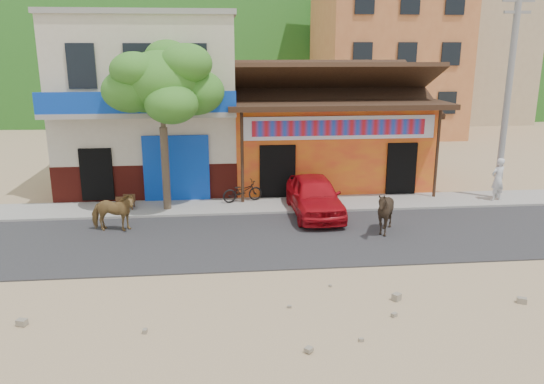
{
  "coord_description": "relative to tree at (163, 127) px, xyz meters",
  "views": [
    {
      "loc": [
        -2.65,
        -13.16,
        5.79
      ],
      "look_at": [
        -1.02,
        3.0,
        1.4
      ],
      "focal_mm": 35.0,
      "sensor_mm": 36.0,
      "label": 1
    }
  ],
  "objects": [
    {
      "name": "pedestrian",
      "position": [
        12.6,
        -0.13,
        -2.17
      ],
      "size": [
        0.69,
        0.56,
        1.66
      ],
      "primitive_type": "imported",
      "rotation": [
        0.0,
        0.0,
        3.44
      ],
      "color": "silver",
      "rests_on": "sidewalk"
    },
    {
      "name": "cafe_building",
      "position": [
        -0.9,
        4.2,
        0.38
      ],
      "size": [
        7.0,
        6.0,
        7.0
      ],
      "primitive_type": "cube",
      "color": "beige",
      "rests_on": "ground"
    },
    {
      "name": "red_car",
      "position": [
        5.29,
        -1.0,
        -2.38
      ],
      "size": [
        1.75,
        4.16,
        1.4
      ],
      "primitive_type": "imported",
      "rotation": [
        0.0,
        0.0,
        0.02
      ],
      "color": "#B60D16",
      "rests_on": "road"
    },
    {
      "name": "cafe_chair_right",
      "position": [
        -1.43,
        0.14,
        -2.53
      ],
      "size": [
        0.47,
        0.47,
        0.93
      ],
      "primitive_type": null,
      "rotation": [
        0.0,
        0.0,
        -0.07
      ],
      "color": "#4A2818",
      "rests_on": "sidewalk"
    },
    {
      "name": "sidewalk",
      "position": [
        4.6,
        0.2,
        -3.06
      ],
      "size": [
        60.0,
        2.0,
        0.12
      ],
      "primitive_type": "cube",
      "color": "gray",
      "rests_on": "ground"
    },
    {
      "name": "scooter",
      "position": [
        2.79,
        0.64,
        -2.59
      ],
      "size": [
        1.65,
        0.95,
        0.82
      ],
      "primitive_type": "imported",
      "rotation": [
        0.0,
        0.0,
        1.85
      ],
      "color": "black",
      "rests_on": "sidewalk"
    },
    {
      "name": "dance_club",
      "position": [
        6.6,
        4.2,
        -1.32
      ],
      "size": [
        8.0,
        6.0,
        3.6
      ],
      "primitive_type": "cube",
      "color": "orange",
      "rests_on": "ground"
    },
    {
      "name": "utility_pole",
      "position": [
        12.8,
        0.2,
        1.0
      ],
      "size": [
        0.24,
        0.24,
        8.0
      ],
      "primitive_type": "cylinder",
      "color": "gray",
      "rests_on": "sidewalk"
    },
    {
      "name": "cow_dark",
      "position": [
        7.15,
        -3.28,
        -2.35
      ],
      "size": [
        1.65,
        1.57,
        1.46
      ],
      "primitive_type": "imported",
      "rotation": [
        0.0,
        0.0,
        -1.21
      ],
      "color": "black",
      "rests_on": "road"
    },
    {
      "name": "hillside",
      "position": [
        4.6,
        64.2,
        8.88
      ],
      "size": [
        100.0,
        40.0,
        24.0
      ],
      "primitive_type": "ellipsoid",
      "color": "#194C14",
      "rests_on": "ground"
    },
    {
      "name": "ground",
      "position": [
        4.6,
        -5.8,
        -3.12
      ],
      "size": [
        120.0,
        120.0,
        0.0
      ],
      "primitive_type": "plane",
      "color": "#9E825B",
      "rests_on": "ground"
    },
    {
      "name": "apartment_rear",
      "position": [
        22.6,
        24.2,
        1.88
      ],
      "size": [
        8.0,
        8.0,
        10.0
      ],
      "primitive_type": "cube",
      "color": "tan",
      "rests_on": "ground"
    },
    {
      "name": "cow_tan",
      "position": [
        -1.54,
        -2.13,
        -2.44
      ],
      "size": [
        1.58,
        0.86,
        1.28
      ],
      "primitive_type": "imported",
      "rotation": [
        0.0,
        0.0,
        1.46
      ],
      "color": "olive",
      "rests_on": "road"
    },
    {
      "name": "tree",
      "position": [
        0.0,
        0.0,
        0.0
      ],
      "size": [
        3.0,
        3.0,
        6.0
      ],
      "primitive_type": null,
      "color": "#2D721E",
      "rests_on": "sidewalk"
    },
    {
      "name": "road",
      "position": [
        4.6,
        -3.3,
        -3.1
      ],
      "size": [
        60.0,
        5.0,
        0.04
      ],
      "primitive_type": "cube",
      "color": "#28282B",
      "rests_on": "ground"
    },
    {
      "name": "cafe_chair_left",
      "position": [
        -1.68,
        0.0,
        -2.58
      ],
      "size": [
        0.39,
        0.39,
        0.84
      ],
      "primitive_type": null,
      "rotation": [
        0.0,
        0.0,
        0.0
      ],
      "color": "#4B2819",
      "rests_on": "sidewalk"
    },
    {
      "name": "apartment_front",
      "position": [
        13.6,
        18.2,
        2.88
      ],
      "size": [
        9.0,
        9.0,
        12.0
      ],
      "primitive_type": "cube",
      "color": "#CC723F",
      "rests_on": "ground"
    }
  ]
}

